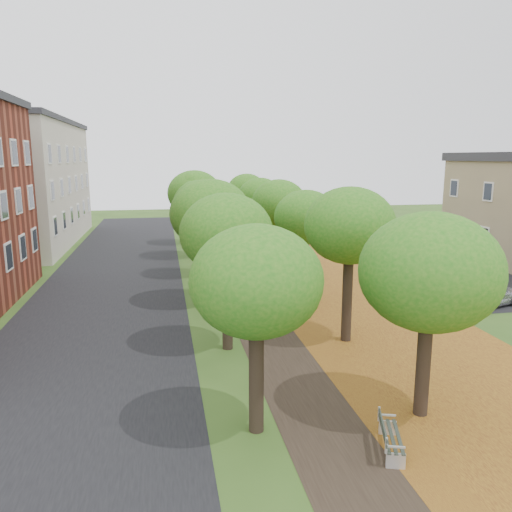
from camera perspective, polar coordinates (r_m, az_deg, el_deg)
name	(u,v)px	position (r m, az deg, el deg)	size (l,w,h in m)	color
ground	(334,422)	(14.80, 8.88, -18.28)	(120.00, 120.00, 0.00)	#2D4C19
street_asphalt	(109,294)	(28.22, -16.42, -4.15)	(8.00, 70.00, 0.01)	black
footpath	(246,287)	(28.41, -1.18, -3.58)	(3.20, 70.00, 0.01)	black
leaf_verge	(330,283)	(29.61, 8.42, -3.08)	(7.50, 70.00, 0.01)	#996A1C
parking_lot	(452,273)	(34.14, 21.49, -1.85)	(9.00, 16.00, 0.01)	black
tree_row_west	(206,213)	(27.36, -5.79, 4.96)	(3.59, 33.59, 5.86)	black
tree_row_east	(291,211)	(28.17, 4.03, 5.16)	(3.59, 33.59, 5.86)	black
building_cream	(10,182)	(46.86, -26.33, 7.56)	(10.30, 20.30, 10.40)	beige
bench	(389,436)	(13.68, 15.01, -19.27)	(0.94, 1.69, 0.77)	#252F26
car_silver	(487,293)	(27.26, 24.85, -3.82)	(1.59, 3.95, 1.35)	#B7B8BC
car_red	(432,270)	(31.19, 19.44, -1.47)	(1.60, 4.59, 1.51)	maroon
car_grey	(412,263)	(33.24, 17.40, -0.73)	(1.88, 4.64, 1.35)	#36363B
car_white	(413,258)	(34.33, 17.55, -0.24)	(2.49, 5.41, 1.50)	white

